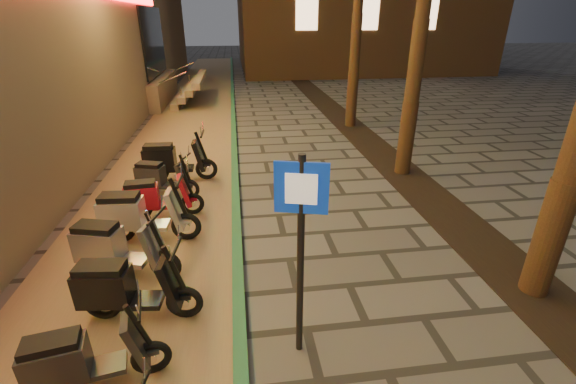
{
  "coord_description": "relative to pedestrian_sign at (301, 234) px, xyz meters",
  "views": [
    {
      "loc": [
        -0.79,
        -2.22,
        3.84
      ],
      "look_at": [
        -0.0,
        3.54,
        1.2
      ],
      "focal_mm": 24.0,
      "sensor_mm": 36.0,
      "label": 1
    }
  ],
  "objects": [
    {
      "name": "pedestrian_sign",
      "position": [
        0.0,
        0.0,
        0.0
      ],
      "size": [
        0.56,
        0.18,
        2.6
      ],
      "rotation": [
        0.0,
        0.0,
        -0.26
      ],
      "color": "black",
      "rests_on": "ground"
    },
    {
      "name": "scooter_7",
      "position": [
        -2.65,
        1.92,
        -1.16
      ],
      "size": [
        1.7,
        0.85,
        1.2
      ],
      "rotation": [
        0.0,
        0.0,
        -0.26
      ],
      "color": "black",
      "rests_on": "ground"
    },
    {
      "name": "parking_strip",
      "position": [
        -2.44,
        8.64,
        -1.68
      ],
      "size": [
        3.4,
        60.0,
        0.01
      ],
      "primitive_type": "cube",
      "color": "#8C7251",
      "rests_on": "ground"
    },
    {
      "name": "green_curb",
      "position": [
        -0.74,
        8.64,
        -1.64
      ],
      "size": [
        0.18,
        60.0,
        0.1
      ],
      "primitive_type": "cube",
      "color": "#26663F",
      "rests_on": "ground"
    },
    {
      "name": "scooter_9",
      "position": [
        -2.38,
        3.87,
        -1.21
      ],
      "size": [
        1.57,
        0.58,
        1.1
      ],
      "rotation": [
        0.0,
        0.0,
        0.1
      ],
      "color": "black",
      "rests_on": "ground"
    },
    {
      "name": "planting_strip",
      "position": [
        3.76,
        3.64,
        -1.68
      ],
      "size": [
        1.2,
        40.0,
        0.02
      ],
      "primitive_type": "cube",
      "color": "black",
      "rests_on": "ground"
    },
    {
      "name": "scooter_8",
      "position": [
        -2.51,
        2.96,
        -1.14
      ],
      "size": [
        1.8,
        0.63,
        1.26
      ],
      "rotation": [
        0.0,
        0.0,
        -0.07
      ],
      "color": "black",
      "rests_on": "ground"
    },
    {
      "name": "scooter_10",
      "position": [
        -2.45,
        5.0,
        -1.23
      ],
      "size": [
        1.48,
        0.78,
        1.05
      ],
      "rotation": [
        0.0,
        0.0,
        -0.3
      ],
      "color": "black",
      "rests_on": "ground"
    },
    {
      "name": "scooter_11",
      "position": [
        -2.31,
        5.91,
        -1.13
      ],
      "size": [
        1.81,
        0.63,
        1.28
      ],
      "rotation": [
        0.0,
        0.0,
        -0.03
      ],
      "color": "black",
      "rests_on": "ground"
    },
    {
      "name": "scooter_5",
      "position": [
        -2.46,
        -0.25,
        -1.23
      ],
      "size": [
        1.49,
        0.66,
        1.05
      ],
      "rotation": [
        0.0,
        0.0,
        0.19
      ],
      "color": "black",
      "rests_on": "ground"
    },
    {
      "name": "scooter_6",
      "position": [
        -2.26,
        0.87,
        -1.18
      ],
      "size": [
        1.67,
        0.63,
        1.17
      ],
      "rotation": [
        0.0,
        0.0,
        -0.11
      ],
      "color": "black",
      "rests_on": "ground"
    }
  ]
}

